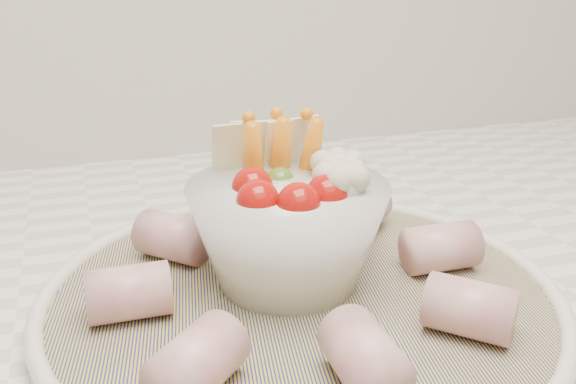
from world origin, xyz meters
name	(u,v)px	position (x,y,z in m)	size (l,w,h in m)	color
serving_platter	(300,296)	(0.02, 1.35, 0.93)	(0.42, 0.42, 0.02)	navy
veggie_bowl	(289,226)	(0.02, 1.37, 0.98)	(0.14, 0.14, 0.12)	silver
cured_meat_rolls	(299,268)	(0.02, 1.35, 0.95)	(0.28, 0.29, 0.04)	#B65364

